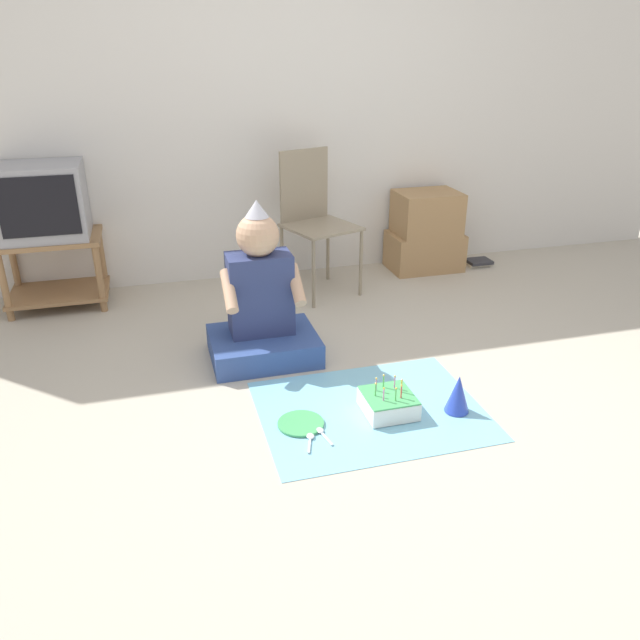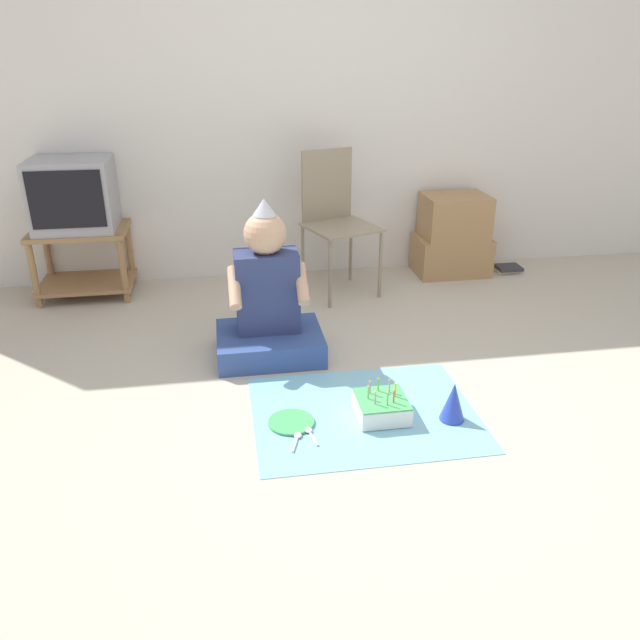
{
  "view_description": "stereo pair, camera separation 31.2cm",
  "coord_description": "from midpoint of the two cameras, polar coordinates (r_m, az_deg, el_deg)",
  "views": [
    {
      "loc": [
        -1.01,
        -2.36,
        1.63
      ],
      "look_at": [
        -0.25,
        0.38,
        0.35
      ],
      "focal_mm": 35.0,
      "sensor_mm": 36.0,
      "label": 1
    },
    {
      "loc": [
        -0.71,
        -2.43,
        1.63
      ],
      "look_at": [
        -0.25,
        0.38,
        0.35
      ],
      "focal_mm": 35.0,
      "sensor_mm": 36.0,
      "label": 2
    }
  ],
  "objects": [
    {
      "name": "person_seated",
      "position": [
        3.44,
        -7.97,
        1.03
      ],
      "size": [
        0.59,
        0.46,
        0.89
      ],
      "color": "#334C8C",
      "rests_on": "ground_plane"
    },
    {
      "name": "folding_chair",
      "position": [
        4.32,
        -2.72,
        9.76
      ],
      "size": [
        0.55,
        0.55,
        0.97
      ],
      "color": "gray",
      "rests_on": "ground_plane"
    },
    {
      "name": "plastic_spoon_near",
      "position": [
        2.87,
        -3.05,
        -10.3
      ],
      "size": [
        0.05,
        0.14,
        0.01
      ],
      "color": "white",
      "rests_on": "party_cloth"
    },
    {
      "name": "party_cloth",
      "position": [
        3.03,
        1.69,
        -8.3
      ],
      "size": [
        1.06,
        0.83,
        0.01
      ],
      "color": "#7FC6E0",
      "rests_on": "ground_plane"
    },
    {
      "name": "ground_plane",
      "position": [
        3.03,
        3.57,
        -8.49
      ],
      "size": [
        16.0,
        16.0,
        0.0
      ],
      "primitive_type": "plane",
      "color": "#BCB29E"
    },
    {
      "name": "tv",
      "position": [
        4.43,
        -25.91,
        9.73
      ],
      "size": [
        0.51,
        0.45,
        0.46
      ],
      "color": "#99999E",
      "rests_on": "tv_stand"
    },
    {
      "name": "tv_stand",
      "position": [
        4.53,
        -24.95,
        4.57
      ],
      "size": [
        0.63,
        0.46,
        0.47
      ],
      "color": "#997047",
      "rests_on": "ground_plane"
    },
    {
      "name": "wall_back",
      "position": [
        4.61,
        -5.04,
        19.67
      ],
      "size": [
        6.4,
        0.06,
        2.55
      ],
      "color": "silver",
      "rests_on": "ground_plane"
    },
    {
      "name": "book_pile",
      "position": [
        5.07,
        12.6,
        5.14
      ],
      "size": [
        0.19,
        0.15,
        0.05
      ],
      "color": "beige",
      "rests_on": "ground_plane"
    },
    {
      "name": "birthday_cake",
      "position": [
        3.0,
        3.26,
        -7.63
      ],
      "size": [
        0.24,
        0.24,
        0.17
      ],
      "color": "white",
      "rests_on": "party_cloth"
    },
    {
      "name": "party_hat_blue",
      "position": [
        3.01,
        9.63,
        -6.73
      ],
      "size": [
        0.12,
        0.12,
        0.19
      ],
      "color": "blue",
      "rests_on": "party_cloth"
    },
    {
      "name": "cardboard_box_stack",
      "position": [
        4.85,
        7.81,
        7.9
      ],
      "size": [
        0.54,
        0.36,
        0.6
      ],
      "color": "#A87F51",
      "rests_on": "ground_plane"
    },
    {
      "name": "plastic_spoon_far",
      "position": [
        2.83,
        -4.14,
        -10.83
      ],
      "size": [
        0.06,
        0.14,
        0.01
      ],
      "color": "white",
      "rests_on": "party_cloth"
    },
    {
      "name": "paper_plate",
      "position": [
        2.93,
        -4.86,
        -9.49
      ],
      "size": [
        0.22,
        0.22,
        0.01
      ],
      "color": "#4CB266",
      "rests_on": "party_cloth"
    }
  ]
}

